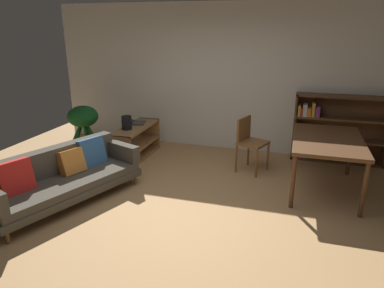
% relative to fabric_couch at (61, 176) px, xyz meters
% --- Properties ---
extents(ground_plane, '(8.16, 8.16, 0.00)m').
position_rel_fabric_couch_xyz_m(ground_plane, '(1.65, 0.17, -0.36)').
color(ground_plane, tan).
extents(back_wall_panel, '(6.80, 0.10, 2.70)m').
position_rel_fabric_couch_xyz_m(back_wall_panel, '(1.65, 2.87, 0.99)').
color(back_wall_panel, silver).
rests_on(back_wall_panel, ground_plane).
extents(fabric_couch, '(1.45, 2.21, 0.74)m').
position_rel_fabric_couch_xyz_m(fabric_couch, '(0.00, 0.00, 0.00)').
color(fabric_couch, brown).
rests_on(fabric_couch, ground_plane).
extents(media_console, '(0.41, 1.27, 0.58)m').
position_rel_fabric_couch_xyz_m(media_console, '(0.23, 1.82, -0.08)').
color(media_console, olive).
rests_on(media_console, ground_plane).
extents(open_laptop, '(0.45, 0.37, 0.08)m').
position_rel_fabric_couch_xyz_m(open_laptop, '(0.14, 2.03, 0.24)').
color(open_laptop, '#333338').
rests_on(open_laptop, media_console).
extents(desk_speaker, '(0.17, 0.17, 0.24)m').
position_rel_fabric_couch_xyz_m(desk_speaker, '(0.18, 1.62, 0.34)').
color(desk_speaker, black).
rests_on(desk_speaker, media_console).
extents(potted_floor_plant, '(0.55, 0.55, 0.91)m').
position_rel_fabric_couch_xyz_m(potted_floor_plant, '(-0.74, 1.71, 0.25)').
color(potted_floor_plant, '#333338').
rests_on(potted_floor_plant, ground_plane).
extents(dining_table, '(0.94, 1.49, 0.78)m').
position_rel_fabric_couch_xyz_m(dining_table, '(3.40, 1.38, 0.35)').
color(dining_table, '#56351E').
rests_on(dining_table, ground_plane).
extents(dining_chair_near, '(0.53, 0.55, 0.88)m').
position_rel_fabric_couch_xyz_m(dining_chair_near, '(2.26, 1.81, 0.16)').
color(dining_chair_near, brown).
rests_on(dining_chair_near, ground_plane).
extents(bookshelf, '(1.54, 0.30, 1.17)m').
position_rel_fabric_couch_xyz_m(bookshelf, '(3.60, 2.70, 0.23)').
color(bookshelf, '#56351E').
rests_on(bookshelf, ground_plane).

